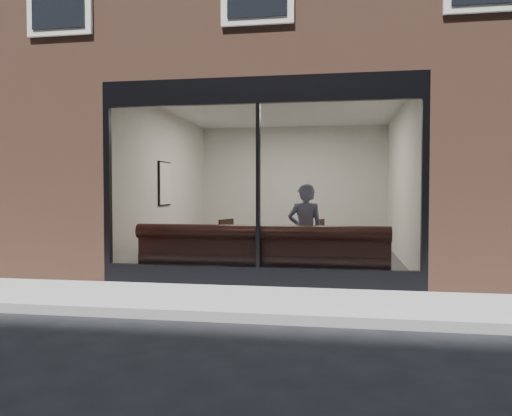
% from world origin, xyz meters
% --- Properties ---
extents(ground, '(120.00, 120.00, 0.00)m').
position_xyz_m(ground, '(0.00, 0.00, 0.00)').
color(ground, black).
rests_on(ground, ground).
extents(sidewalk_near, '(40.00, 2.00, 0.01)m').
position_xyz_m(sidewalk_near, '(0.00, 1.00, 0.01)').
color(sidewalk_near, gray).
rests_on(sidewalk_near, ground).
extents(kerb_near, '(40.00, 0.10, 0.12)m').
position_xyz_m(kerb_near, '(0.00, -0.05, 0.06)').
color(kerb_near, gray).
rests_on(kerb_near, ground).
extents(host_building_pier_left, '(2.50, 12.00, 3.20)m').
position_xyz_m(host_building_pier_left, '(-3.75, 8.00, 1.60)').
color(host_building_pier_left, brown).
rests_on(host_building_pier_left, ground).
extents(host_building_pier_right, '(2.50, 12.00, 3.20)m').
position_xyz_m(host_building_pier_right, '(3.75, 8.00, 1.60)').
color(host_building_pier_right, brown).
rests_on(host_building_pier_right, ground).
extents(host_building_backfill, '(5.00, 6.00, 3.20)m').
position_xyz_m(host_building_backfill, '(0.00, 11.00, 1.60)').
color(host_building_backfill, brown).
rests_on(host_building_backfill, ground).
extents(cafe_floor, '(6.00, 6.00, 0.00)m').
position_xyz_m(cafe_floor, '(0.00, 5.00, 0.02)').
color(cafe_floor, '#2D2D30').
rests_on(cafe_floor, ground).
extents(cafe_ceiling, '(6.00, 6.00, 0.00)m').
position_xyz_m(cafe_ceiling, '(0.00, 5.00, 3.19)').
color(cafe_ceiling, white).
rests_on(cafe_ceiling, host_building_upper).
extents(cafe_wall_back, '(5.00, 0.00, 5.00)m').
position_xyz_m(cafe_wall_back, '(0.00, 7.99, 1.60)').
color(cafe_wall_back, silver).
rests_on(cafe_wall_back, ground).
extents(cafe_wall_left, '(0.00, 6.00, 6.00)m').
position_xyz_m(cafe_wall_left, '(-2.49, 5.00, 1.60)').
color(cafe_wall_left, silver).
rests_on(cafe_wall_left, ground).
extents(cafe_wall_right, '(0.00, 6.00, 6.00)m').
position_xyz_m(cafe_wall_right, '(2.49, 5.00, 1.60)').
color(cafe_wall_right, silver).
rests_on(cafe_wall_right, ground).
extents(storefront_kick, '(5.00, 0.10, 0.30)m').
position_xyz_m(storefront_kick, '(0.00, 2.05, 0.15)').
color(storefront_kick, black).
rests_on(storefront_kick, ground).
extents(storefront_header, '(5.00, 0.10, 0.40)m').
position_xyz_m(storefront_header, '(0.00, 2.05, 3.00)').
color(storefront_header, black).
rests_on(storefront_header, host_building_upper).
extents(storefront_mullion, '(0.06, 0.10, 2.50)m').
position_xyz_m(storefront_mullion, '(0.00, 2.05, 1.55)').
color(storefront_mullion, black).
rests_on(storefront_mullion, storefront_kick).
extents(storefront_glass, '(4.80, 0.00, 4.80)m').
position_xyz_m(storefront_glass, '(0.00, 2.02, 1.55)').
color(storefront_glass, white).
rests_on(storefront_glass, storefront_kick).
extents(banquette, '(4.00, 0.55, 0.45)m').
position_xyz_m(banquette, '(0.00, 2.45, 0.23)').
color(banquette, '#381914').
rests_on(banquette, cafe_floor).
extents(person, '(0.61, 0.42, 1.59)m').
position_xyz_m(person, '(0.68, 2.74, 0.79)').
color(person, '#8C95BF').
rests_on(person, cafe_floor).
extents(cafe_table_left, '(0.73, 0.73, 0.04)m').
position_xyz_m(cafe_table_left, '(-1.71, 3.56, 0.74)').
color(cafe_table_left, '#321F13').
rests_on(cafe_table_left, cafe_floor).
extents(cafe_table_right, '(0.84, 0.84, 0.04)m').
position_xyz_m(cafe_table_right, '(0.95, 3.38, 0.74)').
color(cafe_table_right, '#321F13').
rests_on(cafe_table_right, cafe_floor).
extents(cafe_chair_left, '(0.58, 0.58, 0.04)m').
position_xyz_m(cafe_chair_left, '(-1.00, 3.55, 0.24)').
color(cafe_chair_left, '#321F13').
rests_on(cafe_chair_left, cafe_floor).
extents(cafe_chair_right, '(0.47, 0.47, 0.03)m').
position_xyz_m(cafe_chair_right, '(0.70, 3.75, 0.24)').
color(cafe_chair_right, '#321F13').
rests_on(cafe_chair_right, cafe_floor).
extents(wall_poster, '(0.02, 0.66, 0.88)m').
position_xyz_m(wall_poster, '(-2.45, 4.75, 1.62)').
color(wall_poster, white).
rests_on(wall_poster, cafe_wall_left).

